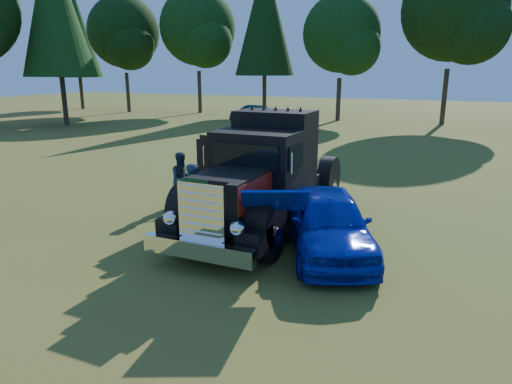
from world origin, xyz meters
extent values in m
plane|color=#3A5E1B|center=(0.00, 0.00, 0.00)|extent=(120.00, 120.00, 0.00)
cylinder|color=#2D2116|center=(-32.00, 30.00, 2.16)|extent=(0.36, 0.36, 4.32)
cone|color=black|center=(-32.00, 30.00, 7.80)|extent=(4.80, 4.80, 9.00)
cylinder|color=#2D2116|center=(-25.00, 29.00, 1.89)|extent=(0.36, 0.36, 3.78)
sphere|color=black|center=(-25.00, 29.00, 7.56)|extent=(6.72, 6.72, 6.72)
sphere|color=black|center=(-23.74, 28.16, 6.30)|extent=(4.62, 4.62, 4.62)
cylinder|color=#2D2116|center=(-18.00, 31.00, 1.98)|extent=(0.36, 0.36, 3.96)
sphere|color=black|center=(-18.00, 31.00, 7.92)|extent=(7.04, 7.04, 7.04)
sphere|color=black|center=(-16.68, 30.12, 6.60)|extent=(4.84, 4.84, 4.84)
cylinder|color=#2D2116|center=(-11.00, 30.50, 2.34)|extent=(0.36, 0.36, 4.68)
cone|color=black|center=(-11.00, 30.50, 8.45)|extent=(5.20, 5.20, 9.75)
cylinder|color=#2D2116|center=(-4.00, 29.50, 1.71)|extent=(0.36, 0.36, 3.42)
sphere|color=black|center=(-4.00, 29.50, 6.84)|extent=(6.08, 6.08, 6.08)
sphere|color=black|center=(-2.86, 28.74, 5.70)|extent=(4.18, 4.18, 4.18)
cylinder|color=#2D2116|center=(4.00, 30.00, 2.07)|extent=(0.36, 0.36, 4.14)
sphere|color=black|center=(4.00, 30.00, 8.28)|extent=(7.36, 7.36, 7.36)
sphere|color=black|center=(5.38, 29.08, 6.90)|extent=(5.06, 5.06, 5.06)
cylinder|color=#2D2116|center=(-22.00, 18.00, 2.34)|extent=(0.36, 0.36, 4.68)
cone|color=black|center=(-22.00, 18.00, 8.45)|extent=(5.20, 5.20, 9.75)
cylinder|color=black|center=(-0.39, 0.67, 0.55)|extent=(0.32, 1.10, 1.10)
cylinder|color=black|center=(1.71, 0.67, 0.55)|extent=(0.32, 1.10, 1.10)
cylinder|color=black|center=(-0.39, 5.47, 0.55)|extent=(0.32, 1.10, 1.10)
cylinder|color=black|center=(1.71, 5.47, 0.55)|extent=(0.32, 1.10, 1.10)
cylinder|color=black|center=(-0.06, 5.47, 0.55)|extent=(0.32, 1.10, 1.10)
cylinder|color=black|center=(1.38, 5.47, 0.55)|extent=(0.32, 1.10, 1.10)
cube|color=black|center=(0.66, 3.27, 0.62)|extent=(1.60, 6.40, 0.28)
cube|color=white|center=(0.66, -0.58, 0.55)|extent=(2.50, 0.22, 0.36)
cube|color=white|center=(0.66, -0.28, 1.25)|extent=(1.05, 0.30, 1.30)
cube|color=black|center=(0.66, 0.77, 1.30)|extent=(1.35, 1.80, 1.10)
cube|color=maroon|center=(-0.03, 0.77, 1.50)|extent=(0.02, 1.80, 0.60)
cube|color=maroon|center=(1.35, 0.77, 1.50)|extent=(0.02, 1.80, 0.60)
cylinder|color=black|center=(-0.29, 0.67, 0.95)|extent=(0.55, 1.24, 1.24)
cylinder|color=black|center=(1.61, 0.67, 0.95)|extent=(0.55, 1.24, 1.24)
sphere|color=white|center=(-0.12, -0.35, 1.05)|extent=(0.32, 0.32, 0.32)
sphere|color=white|center=(1.44, -0.35, 1.05)|extent=(0.32, 0.32, 0.32)
cube|color=black|center=(0.66, 2.32, 1.55)|extent=(2.05, 1.30, 2.10)
cube|color=black|center=(0.66, 1.65, 2.05)|extent=(1.70, 0.05, 0.65)
cube|color=black|center=(0.66, 3.62, 1.75)|extent=(2.05, 1.30, 2.50)
cube|color=black|center=(0.66, 5.27, 0.95)|extent=(2.00, 2.00, 0.35)
cube|color=black|center=(-0.90, 2.84, 1.45)|extent=(1.08, 0.33, 1.50)
cube|color=maroon|center=(-0.92, 2.88, 1.30)|extent=(0.83, 0.23, 0.75)
imported|color=#07239D|center=(2.72, 1.70, 0.73)|extent=(3.33, 4.58, 1.45)
cube|color=#07239D|center=(2.01, 0.16, 1.55)|extent=(1.57, 1.39, 0.67)
imported|color=#1F2C4A|center=(-0.74, 1.66, 0.90)|extent=(0.58, 0.74, 1.79)
imported|color=#21314E|center=(-2.31, 3.49, 0.83)|extent=(0.99, 1.03, 1.67)
imported|color=#093037|center=(-10.44, 26.45, 0.62)|extent=(2.56, 3.98, 1.24)
camera|label=1|loc=(5.20, -7.93, 4.06)|focal=32.00mm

